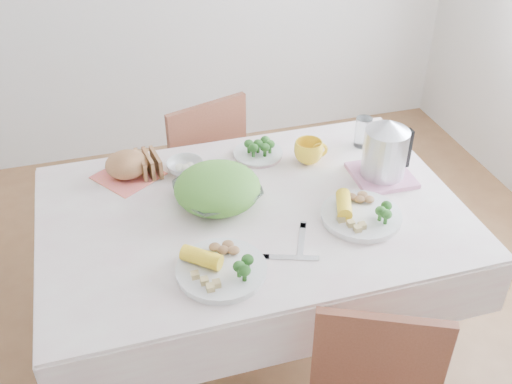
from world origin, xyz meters
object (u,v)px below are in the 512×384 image
object	(u,v)px
dinner_plate_left	(221,270)
dinner_plate_right	(361,216)
electric_kettle	(385,151)
salad_bowl	(218,194)
dining_table	(253,286)
chair_far	(191,169)
yellow_mug	(309,152)

from	to	relation	value
dinner_plate_left	dinner_plate_right	distance (m)	0.55
electric_kettle	salad_bowl	bearing A→B (deg)	171.83
dining_table	chair_far	xyz separation A→B (m)	(-0.09, 0.77, 0.09)
yellow_mug	electric_kettle	distance (m)	0.31
salad_bowl	yellow_mug	xyz separation A→B (m)	(0.41, 0.17, 0.01)
yellow_mug	electric_kettle	world-z (taller)	electric_kettle
dinner_plate_right	dining_table	bearing A→B (deg)	155.58
salad_bowl	electric_kettle	distance (m)	0.65
yellow_mug	chair_far	bearing A→B (deg)	126.56
chair_far	dinner_plate_right	size ratio (longest dim) A/B	3.13
electric_kettle	dining_table	bearing A→B (deg)	179.38
salad_bowl	dinner_plate_right	world-z (taller)	salad_bowl
dinner_plate_right	salad_bowl	bearing A→B (deg)	153.10
salad_bowl	yellow_mug	size ratio (longest dim) A/B	2.52
salad_bowl	dinner_plate_right	xyz separation A→B (m)	(0.46, -0.23, -0.03)
dining_table	dinner_plate_right	size ratio (longest dim) A/B	4.91
dining_table	salad_bowl	xyz separation A→B (m)	(-0.11, 0.07, 0.42)
dinner_plate_left	yellow_mug	bearing A→B (deg)	47.59
dinner_plate_right	electric_kettle	distance (m)	0.31
dining_table	chair_far	distance (m)	0.78
dinner_plate_left	electric_kettle	size ratio (longest dim) A/B	1.23
yellow_mug	electric_kettle	size ratio (longest dim) A/B	0.50
yellow_mug	electric_kettle	xyz separation A→B (m)	(0.23, -0.19, 0.07)
dining_table	electric_kettle	xyz separation A→B (m)	(0.54, 0.06, 0.51)
salad_bowl	yellow_mug	world-z (taller)	yellow_mug
dining_table	salad_bowl	distance (m)	0.44
salad_bowl	dinner_plate_left	size ratio (longest dim) A/B	1.02
salad_bowl	dinner_plate_left	bearing A→B (deg)	-101.68
dinner_plate_left	salad_bowl	bearing A→B (deg)	78.32
chair_far	electric_kettle	world-z (taller)	electric_kettle
chair_far	dinner_plate_left	size ratio (longest dim) A/B	3.10
dinner_plate_right	electric_kettle	bearing A→B (deg)	49.44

